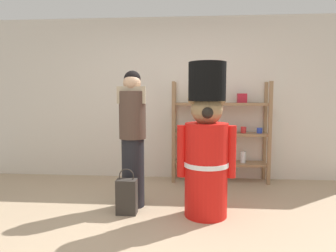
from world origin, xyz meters
name	(u,v)px	position (x,y,z in m)	size (l,w,h in m)	color
ground_plane	(161,236)	(0.00, 0.00, 0.00)	(6.40, 6.40, 0.00)	tan
back_wall	(174,99)	(0.00, 2.20, 1.30)	(6.40, 0.12, 2.60)	silver
merchandise_shelf	(220,132)	(0.73, 1.98, 0.79)	(1.50, 0.35, 1.57)	#93704C
teddy_bear_guard	(206,146)	(0.45, 0.55, 0.80)	(0.65, 0.49, 1.71)	red
person_shopper	(133,136)	(-0.42, 0.78, 0.86)	(0.33, 0.32, 1.64)	black
shopping_bag	(127,196)	(-0.45, 0.52, 0.21)	(0.23, 0.15, 0.53)	#332D28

